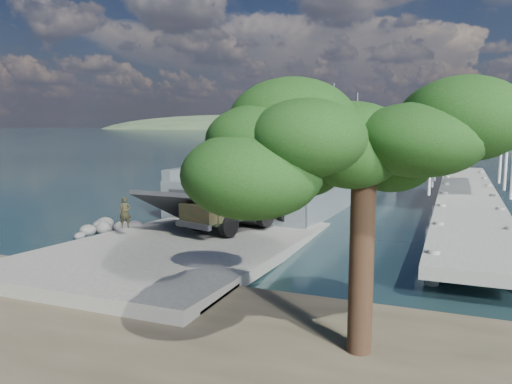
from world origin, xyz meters
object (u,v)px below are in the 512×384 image
(military_truck, at_px, (246,195))
(landing_craft, at_px, (312,183))
(soldier, at_px, (125,220))
(pier, at_px, (468,185))
(overhang_tree, at_px, (347,144))

(military_truck, bearing_deg, landing_craft, 109.78)
(landing_craft, relative_size, military_truck, 4.93)
(landing_craft, xyz_separation_m, soldier, (-3.65, -22.61, 0.37))
(pier, bearing_deg, military_truck, -127.81)
(military_truck, distance_m, overhang_tree, 15.55)
(pier, xyz_separation_m, landing_craft, (-12.91, 2.79, -0.66))
(pier, relative_size, overhang_tree, 5.63)
(pier, relative_size, soldier, 27.32)
(landing_craft, xyz_separation_m, military_truck, (1.12, -18.00, 1.32))
(landing_craft, height_order, soldier, landing_craft)
(soldier, xyz_separation_m, overhang_tree, (12.98, -8.14, 4.38))
(landing_craft, relative_size, overhang_tree, 5.00)
(landing_craft, xyz_separation_m, overhang_tree, (9.33, -30.75, 4.75))
(pier, bearing_deg, overhang_tree, -97.30)
(pier, height_order, soldier, pier)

